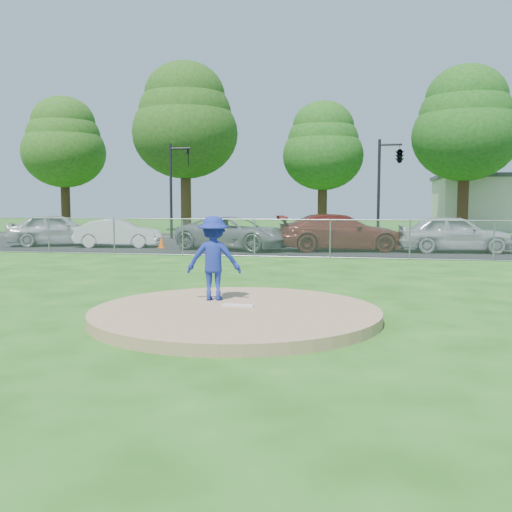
{
  "coord_description": "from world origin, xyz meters",
  "views": [
    {
      "loc": [
        2.38,
        -10.25,
        2.18
      ],
      "look_at": [
        0.0,
        2.0,
        1.0
      ],
      "focal_mm": 40.0,
      "sensor_mm": 36.0,
      "label": 1
    }
  ],
  "objects_px": {
    "traffic_signal_left": "(175,182)",
    "parked_car_gray": "(235,233)",
    "tree_center": "(323,146)",
    "traffic_signal_center": "(398,157)",
    "traffic_cone": "(162,242)",
    "parked_car_silver": "(57,230)",
    "parked_car_darkred": "(340,232)",
    "pitcher": "(214,258)",
    "parked_car_pearl": "(454,233)",
    "tree_right": "(465,123)",
    "parked_car_white": "(118,233)",
    "tree_far_left": "(64,142)",
    "tree_left": "(185,120)"
  },
  "relations": [
    {
      "from": "traffic_signal_left",
      "to": "parked_car_gray",
      "type": "relative_size",
      "value": 1.04
    },
    {
      "from": "tree_center",
      "to": "traffic_signal_center",
      "type": "height_order",
      "value": "tree_center"
    },
    {
      "from": "traffic_cone",
      "to": "parked_car_silver",
      "type": "height_order",
      "value": "parked_car_silver"
    },
    {
      "from": "traffic_signal_center",
      "to": "parked_car_darkred",
      "type": "distance_m",
      "value": 8.07
    },
    {
      "from": "traffic_signal_center",
      "to": "pitcher",
      "type": "height_order",
      "value": "traffic_signal_center"
    },
    {
      "from": "tree_center",
      "to": "parked_car_gray",
      "type": "xyz_separation_m",
      "value": [
        -2.53,
        -18.93,
        -5.71
      ]
    },
    {
      "from": "pitcher",
      "to": "parked_car_silver",
      "type": "distance_m",
      "value": 19.24
    },
    {
      "from": "parked_car_gray",
      "to": "parked_car_pearl",
      "type": "distance_m",
      "value": 9.67
    },
    {
      "from": "pitcher",
      "to": "parked_car_darkred",
      "type": "xyz_separation_m",
      "value": [
        1.89,
        14.57,
        -0.22
      ]
    },
    {
      "from": "tree_center",
      "to": "parked_car_pearl",
      "type": "xyz_separation_m",
      "value": [
        7.12,
        -18.36,
        -5.65
      ]
    },
    {
      "from": "tree_right",
      "to": "parked_car_white",
      "type": "relative_size",
      "value": 2.86
    },
    {
      "from": "tree_far_left",
      "to": "parked_car_silver",
      "type": "height_order",
      "value": "tree_far_left"
    },
    {
      "from": "parked_car_white",
      "to": "parked_car_pearl",
      "type": "height_order",
      "value": "parked_car_pearl"
    },
    {
      "from": "tree_left",
      "to": "tree_center",
      "type": "xyz_separation_m",
      "value": [
        10.0,
        3.0,
        -1.77
      ]
    },
    {
      "from": "pitcher",
      "to": "parked_car_darkred",
      "type": "distance_m",
      "value": 14.69
    },
    {
      "from": "traffic_signal_center",
      "to": "parked_car_white",
      "type": "xyz_separation_m",
      "value": [
        -13.39,
        -6.5,
        -3.93
      ]
    },
    {
      "from": "tree_center",
      "to": "traffic_cone",
      "type": "distance_m",
      "value": 20.59
    },
    {
      "from": "traffic_signal_left",
      "to": "pitcher",
      "type": "xyz_separation_m",
      "value": [
        8.11,
        -21.14,
        -2.31
      ]
    },
    {
      "from": "parked_car_pearl",
      "to": "traffic_cone",
      "type": "bearing_deg",
      "value": 86.66
    },
    {
      "from": "traffic_signal_left",
      "to": "parked_car_gray",
      "type": "xyz_separation_m",
      "value": [
        5.23,
        -6.93,
        -2.6
      ]
    },
    {
      "from": "pitcher",
      "to": "parked_car_white",
      "type": "xyz_separation_m",
      "value": [
        -8.77,
        14.64,
        -0.37
      ]
    },
    {
      "from": "traffic_cone",
      "to": "parked_car_darkred",
      "type": "relative_size",
      "value": 0.11
    },
    {
      "from": "tree_left",
      "to": "parked_car_white",
      "type": "xyz_separation_m",
      "value": [
        1.58,
        -15.5,
        -7.56
      ]
    },
    {
      "from": "traffic_signal_left",
      "to": "tree_right",
      "type": "bearing_deg",
      "value": 29.38
    },
    {
      "from": "tree_left",
      "to": "traffic_signal_center",
      "type": "xyz_separation_m",
      "value": [
        14.97,
        -9.0,
        -3.63
      ]
    },
    {
      "from": "parked_car_gray",
      "to": "tree_left",
      "type": "bearing_deg",
      "value": 41.4
    },
    {
      "from": "tree_right",
      "to": "traffic_signal_left",
      "type": "xyz_separation_m",
      "value": [
        -17.76,
        -10.0,
        -4.29
      ]
    },
    {
      "from": "tree_center",
      "to": "traffic_signal_center",
      "type": "relative_size",
      "value": 1.76
    },
    {
      "from": "tree_right",
      "to": "parked_car_gray",
      "type": "xyz_separation_m",
      "value": [
        -12.53,
        -16.93,
        -6.89
      ]
    },
    {
      "from": "tree_center",
      "to": "traffic_signal_center",
      "type": "bearing_deg",
      "value": -67.51
    },
    {
      "from": "traffic_signal_center",
      "to": "parked_car_gray",
      "type": "xyz_separation_m",
      "value": [
        -7.5,
        -6.93,
        -3.85
      ]
    },
    {
      "from": "tree_center",
      "to": "parked_car_gray",
      "type": "height_order",
      "value": "tree_center"
    },
    {
      "from": "traffic_cone",
      "to": "traffic_signal_center",
      "type": "bearing_deg",
      "value": 30.91
    },
    {
      "from": "parked_car_gray",
      "to": "parked_car_darkred",
      "type": "height_order",
      "value": "parked_car_darkred"
    },
    {
      "from": "parked_car_gray",
      "to": "parked_car_pearl",
      "type": "bearing_deg",
      "value": -70.31
    },
    {
      "from": "parked_car_pearl",
      "to": "parked_car_darkred",
      "type": "bearing_deg",
      "value": 87.91
    },
    {
      "from": "parked_car_gray",
      "to": "parked_car_pearl",
      "type": "xyz_separation_m",
      "value": [
        9.65,
        0.57,
        0.07
      ]
    },
    {
      "from": "traffic_signal_center",
      "to": "pitcher",
      "type": "xyz_separation_m",
      "value": [
        -4.62,
        -21.14,
        -3.56
      ]
    },
    {
      "from": "parked_car_silver",
      "to": "parked_car_darkred",
      "type": "xyz_separation_m",
      "value": [
        14.04,
        -0.34,
        0.01
      ]
    },
    {
      "from": "tree_left",
      "to": "traffic_signal_left",
      "type": "bearing_deg",
      "value": -76.04
    },
    {
      "from": "tree_center",
      "to": "traffic_signal_left",
      "type": "bearing_deg",
      "value": -122.9
    },
    {
      "from": "traffic_signal_left",
      "to": "parked_car_darkred",
      "type": "relative_size",
      "value": 0.99
    },
    {
      "from": "parked_car_white",
      "to": "traffic_signal_left",
      "type": "bearing_deg",
      "value": -14.81
    },
    {
      "from": "tree_left",
      "to": "traffic_signal_center",
      "type": "relative_size",
      "value": 2.24
    },
    {
      "from": "tree_far_left",
      "to": "parked_car_gray",
      "type": "height_order",
      "value": "tree_far_left"
    },
    {
      "from": "pitcher",
      "to": "parked_car_pearl",
      "type": "height_order",
      "value": "pitcher"
    },
    {
      "from": "tree_left",
      "to": "tree_center",
      "type": "height_order",
      "value": "tree_left"
    },
    {
      "from": "tree_right",
      "to": "tree_far_left",
      "type": "bearing_deg",
      "value": 178.15
    },
    {
      "from": "traffic_signal_center",
      "to": "traffic_cone",
      "type": "height_order",
      "value": "traffic_signal_center"
    },
    {
      "from": "parked_car_white",
      "to": "parked_car_gray",
      "type": "height_order",
      "value": "parked_car_gray"
    }
  ]
}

